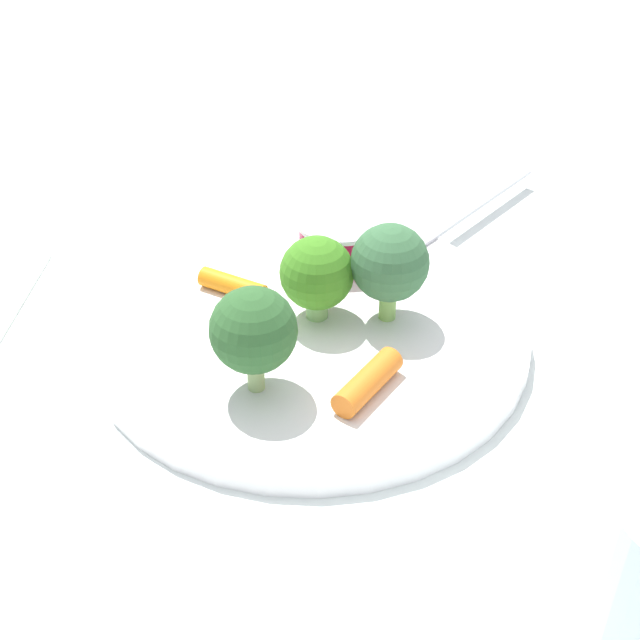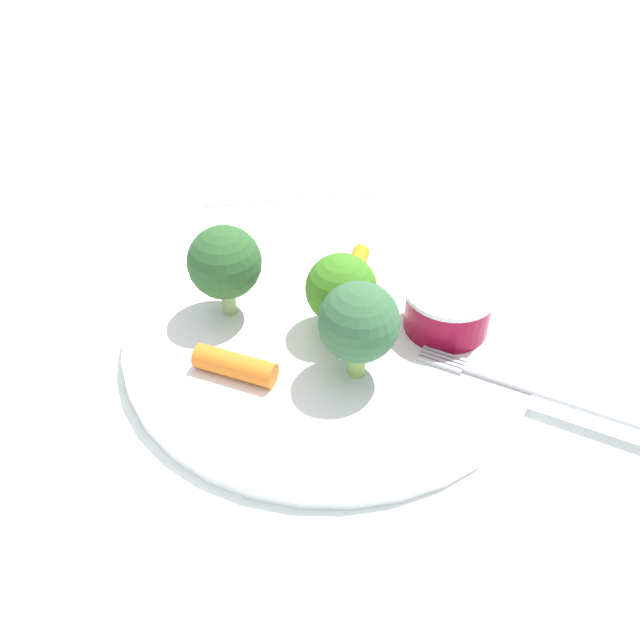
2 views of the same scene
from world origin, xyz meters
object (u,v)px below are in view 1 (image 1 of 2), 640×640
(sauce_cup, at_px, (340,239))
(carrot_stick_1, at_px, (229,288))
(broccoli_floret_0, at_px, (313,273))
(fork, at_px, (455,221))
(broccoli_floret_1, at_px, (253,331))
(carrot_stick_0, at_px, (368,382))
(broccoli_floret_2, at_px, (390,264))
(plate, at_px, (311,330))

(sauce_cup, relative_size, carrot_stick_1, 1.26)
(broccoli_floret_0, xyz_separation_m, fork, (0.03, 0.15, -0.03))
(broccoli_floret_0, bearing_deg, broccoli_floret_1, -82.39)
(sauce_cup, height_order, broccoli_floret_1, broccoli_floret_1)
(carrot_stick_0, xyz_separation_m, fork, (-0.04, 0.20, -0.01))
(broccoli_floret_1, bearing_deg, fork, 85.89)
(broccoli_floret_2, relative_size, carrot_stick_0, 1.25)
(plate, height_order, broccoli_floret_0, broccoli_floret_0)
(broccoli_floret_0, height_order, carrot_stick_0, broccoli_floret_0)
(sauce_cup, xyz_separation_m, carrot_stick_1, (-0.04, -0.08, -0.01))
(broccoli_floret_1, bearing_deg, plate, 96.18)
(plate, height_order, carrot_stick_1, carrot_stick_1)
(fork, bearing_deg, carrot_stick_1, -116.89)
(carrot_stick_1, bearing_deg, broccoli_floret_1, -43.96)
(sauce_cup, height_order, carrot_stick_0, sauce_cup)
(sauce_cup, xyz_separation_m, carrot_stick_0, (0.08, -0.11, -0.01))
(broccoli_floret_0, relative_size, broccoli_floret_2, 0.86)
(broccoli_floret_1, distance_m, fork, 0.23)
(broccoli_floret_2, distance_m, fork, 0.13)
(broccoli_floret_0, distance_m, broccoli_floret_1, 0.08)
(carrot_stick_0, relative_size, carrot_stick_1, 1.12)
(broccoli_floret_0, height_order, broccoli_floret_1, broccoli_floret_1)
(broccoli_floret_0, relative_size, carrot_stick_1, 1.20)
(plate, distance_m, broccoli_floret_0, 0.04)
(broccoli_floret_1, height_order, fork, broccoli_floret_1)
(broccoli_floret_1, distance_m, carrot_stick_1, 0.10)
(carrot_stick_0, bearing_deg, plate, 147.65)
(plate, bearing_deg, broccoli_floret_0, 110.19)
(carrot_stick_0, bearing_deg, broccoli_floret_1, -152.09)
(broccoli_floret_1, relative_size, carrot_stick_0, 1.26)
(fork, bearing_deg, broccoli_floret_0, -99.90)
(broccoli_floret_2, bearing_deg, broccoli_floret_0, -151.38)
(carrot_stick_1, height_order, fork, carrot_stick_1)
(sauce_cup, bearing_deg, broccoli_floret_2, -35.80)
(carrot_stick_0, height_order, carrot_stick_1, carrot_stick_0)
(broccoli_floret_0, relative_size, carrot_stick_0, 1.07)
(fork, bearing_deg, broccoli_floret_1, -94.11)
(plate, xyz_separation_m, sauce_cup, (-0.02, 0.07, 0.02))
(broccoli_floret_2, bearing_deg, broccoli_floret_1, -107.10)
(sauce_cup, xyz_separation_m, broccoli_floret_1, (0.03, -0.14, 0.02))
(broccoli_floret_2, distance_m, carrot_stick_0, 0.08)
(plate, relative_size, broccoli_floret_2, 4.21)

